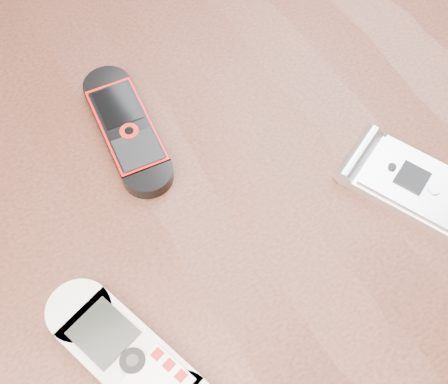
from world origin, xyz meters
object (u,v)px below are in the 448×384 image
(table, at_px, (220,253))
(nokia_black_red, at_px, (127,128))
(nokia_white, at_px, (128,358))
(motorola_razr, at_px, (414,184))

(table, relative_size, nokia_black_red, 8.39)
(table, xyz_separation_m, nokia_black_red, (-0.03, 0.10, 0.11))
(nokia_black_red, bearing_deg, nokia_white, -109.95)
(nokia_black_red, height_order, motorola_razr, motorola_razr)
(table, height_order, motorola_razr, motorola_razr)
(nokia_white, height_order, motorola_razr, same)
(nokia_white, bearing_deg, motorola_razr, -15.98)
(nokia_white, distance_m, nokia_black_red, 0.20)
(nokia_white, relative_size, nokia_black_red, 1.05)
(nokia_white, xyz_separation_m, nokia_black_red, (0.09, 0.18, -0.00))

